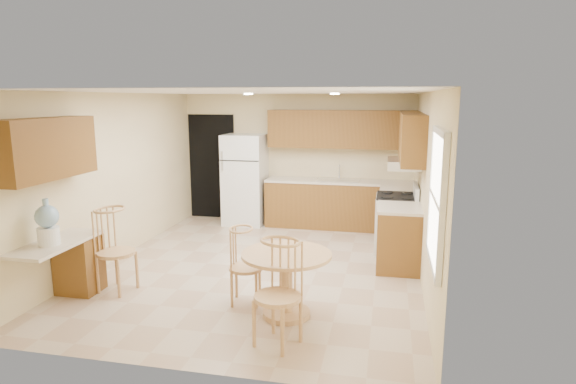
% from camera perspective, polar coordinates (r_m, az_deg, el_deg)
% --- Properties ---
extents(floor, '(5.50, 5.50, 0.00)m').
position_cam_1_polar(floor, '(7.08, -3.30, -8.92)').
color(floor, tan).
rests_on(floor, ground).
extents(ceiling, '(4.50, 5.50, 0.02)m').
position_cam_1_polar(ceiling, '(6.66, -3.54, 11.75)').
color(ceiling, white).
rests_on(ceiling, wall_back).
extents(wall_back, '(4.50, 0.02, 2.50)m').
position_cam_1_polar(wall_back, '(9.41, 1.03, 3.93)').
color(wall_back, beige).
rests_on(wall_back, floor).
extents(wall_front, '(4.50, 0.02, 2.50)m').
position_cam_1_polar(wall_front, '(4.24, -13.34, -5.25)').
color(wall_front, beige).
rests_on(wall_front, floor).
extents(wall_left, '(0.02, 5.50, 2.50)m').
position_cam_1_polar(wall_left, '(7.66, -19.86, 1.63)').
color(wall_left, beige).
rests_on(wall_left, floor).
extents(wall_right, '(0.02, 5.50, 2.50)m').
position_cam_1_polar(wall_right, '(6.54, 15.97, 0.34)').
color(wall_right, beige).
rests_on(wall_right, floor).
extents(doorway, '(0.90, 0.02, 2.10)m').
position_cam_1_polar(doorway, '(9.90, -8.99, 2.98)').
color(doorway, black).
rests_on(doorway, floor).
extents(base_cab_back, '(2.75, 0.60, 0.87)m').
position_cam_1_polar(base_cab_back, '(9.13, 6.06, -1.55)').
color(base_cab_back, brown).
rests_on(base_cab_back, floor).
extents(counter_back, '(2.75, 0.63, 0.04)m').
position_cam_1_polar(counter_back, '(9.04, 6.11, 1.27)').
color(counter_back, beige).
rests_on(counter_back, base_cab_back).
extents(base_cab_right_a, '(0.60, 0.59, 0.87)m').
position_cam_1_polar(base_cab_right_a, '(8.51, 12.85, -2.70)').
color(base_cab_right_a, brown).
rests_on(base_cab_right_a, floor).
extents(counter_right_a, '(0.63, 0.59, 0.04)m').
position_cam_1_polar(counter_right_a, '(8.41, 12.99, 0.31)').
color(counter_right_a, beige).
rests_on(counter_right_a, base_cab_right_a).
extents(base_cab_right_b, '(0.60, 0.80, 0.87)m').
position_cam_1_polar(base_cab_right_b, '(7.10, 12.98, -5.45)').
color(base_cab_right_b, brown).
rests_on(base_cab_right_b, floor).
extents(counter_right_b, '(0.63, 0.80, 0.04)m').
position_cam_1_polar(counter_right_b, '(6.99, 13.14, -1.87)').
color(counter_right_b, beige).
rests_on(counter_right_b, base_cab_right_b).
extents(upper_cab_back, '(2.75, 0.33, 0.70)m').
position_cam_1_polar(upper_cab_back, '(9.06, 6.33, 7.40)').
color(upper_cab_back, brown).
rests_on(upper_cab_back, wall_back).
extents(upper_cab_right, '(0.33, 2.42, 0.70)m').
position_cam_1_polar(upper_cab_right, '(7.65, 14.38, 6.46)').
color(upper_cab_right, brown).
rests_on(upper_cab_right, wall_right).
extents(upper_cab_left, '(0.33, 1.40, 0.70)m').
position_cam_1_polar(upper_cab_left, '(6.20, -26.68, 4.63)').
color(upper_cab_left, brown).
rests_on(upper_cab_left, wall_left).
extents(sink, '(0.78, 0.44, 0.01)m').
position_cam_1_polar(sink, '(9.04, 5.96, 1.41)').
color(sink, silver).
rests_on(sink, counter_back).
extents(range_hood, '(0.50, 0.76, 0.14)m').
position_cam_1_polar(range_hood, '(7.67, 13.60, 3.27)').
color(range_hood, silver).
rests_on(range_hood, upper_cab_right).
extents(desk_pedestal, '(0.48, 0.42, 0.72)m').
position_cam_1_polar(desk_pedestal, '(6.67, -23.49, -7.87)').
color(desk_pedestal, brown).
rests_on(desk_pedestal, floor).
extents(desk_top, '(0.50, 1.20, 0.04)m').
position_cam_1_polar(desk_top, '(6.27, -25.77, -5.51)').
color(desk_top, beige).
rests_on(desk_top, desk_pedestal).
extents(window, '(0.06, 1.12, 1.30)m').
position_cam_1_polar(window, '(4.68, 17.31, -0.76)').
color(window, white).
rests_on(window, wall_right).
extents(can_light_a, '(0.14, 0.14, 0.02)m').
position_cam_1_polar(can_light_a, '(7.95, -4.73, 11.51)').
color(can_light_a, white).
rests_on(can_light_a, ceiling).
extents(can_light_b, '(0.14, 0.14, 0.02)m').
position_cam_1_polar(can_light_b, '(7.67, 5.56, 11.51)').
color(can_light_b, white).
rests_on(can_light_b, ceiling).
extents(refrigerator, '(0.77, 0.75, 1.74)m').
position_cam_1_polar(refrigerator, '(9.36, -5.11, 1.50)').
color(refrigerator, white).
rests_on(refrigerator, floor).
extents(stove, '(0.65, 0.76, 1.09)m').
position_cam_1_polar(stove, '(7.84, 12.74, -3.60)').
color(stove, white).
rests_on(stove, floor).
extents(dining_table, '(1.00, 1.00, 0.74)m').
position_cam_1_polar(dining_table, '(5.43, -0.18, -9.81)').
color(dining_table, tan).
rests_on(dining_table, floor).
extents(chair_table_a, '(0.40, 0.52, 0.92)m').
position_cam_1_polar(chair_table_a, '(5.68, -5.31, -8.09)').
color(chair_table_a, tan).
rests_on(chair_table_a, floor).
extents(chair_table_b, '(0.47, 0.51, 1.06)m').
position_cam_1_polar(chair_table_b, '(4.68, -1.55, -11.23)').
color(chair_table_b, tan).
rests_on(chair_table_b, floor).
extents(chair_desk, '(0.47, 0.61, 1.06)m').
position_cam_1_polar(chair_desk, '(6.35, -20.27, -5.83)').
color(chair_desk, tan).
rests_on(chair_desk, floor).
extents(water_crock, '(0.26, 0.26, 0.54)m').
position_cam_1_polar(water_crock, '(6.12, -26.61, -3.42)').
color(water_crock, white).
rests_on(water_crock, desk_top).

